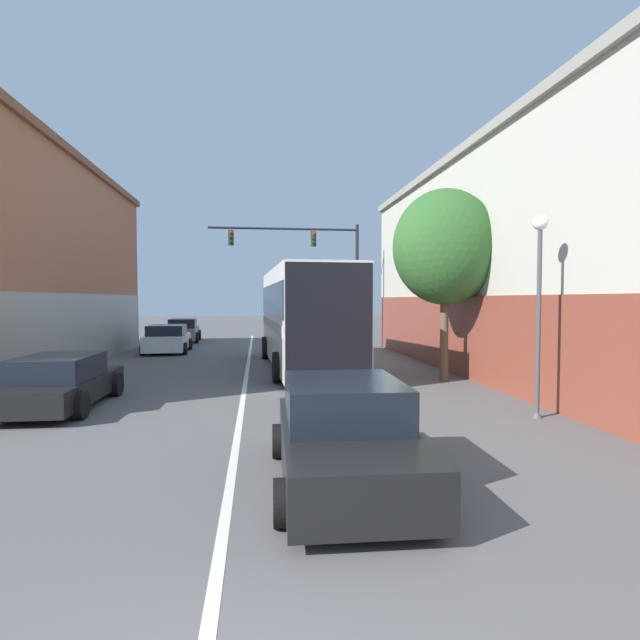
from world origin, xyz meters
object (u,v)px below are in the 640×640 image
object	(u,v)px
parked_car_left_mid	(167,339)
parked_car_left_far	(183,331)
traffic_signal_gantry	(315,259)
street_lamp	(539,293)
bus	(305,314)
street_tree_near	(445,248)
hatchback_foreground	(345,435)
parked_car_left_near	(61,383)

from	to	relation	value
parked_car_left_mid	parked_car_left_far	size ratio (longest dim) A/B	0.97
traffic_signal_gantry	street_lamp	world-z (taller)	traffic_signal_gantry
parked_car_left_far	traffic_signal_gantry	size ratio (longest dim) A/B	0.52
bus	street_tree_near	xyz separation A→B (m)	(4.28, -3.62, 2.25)
parked_car_left_mid	street_tree_near	size ratio (longest dim) A/B	0.65
bus	parked_car_left_far	bearing A→B (deg)	24.24
hatchback_foreground	street_lamp	xyz separation A→B (m)	(5.02, 3.37, 2.15)
street_lamp	street_tree_near	world-z (taller)	street_tree_near
bus	parked_car_left_mid	world-z (taller)	bus
hatchback_foreground	parked_car_left_near	distance (m)	8.44
parked_car_left_far	street_tree_near	world-z (taller)	street_tree_near
parked_car_left_far	hatchback_foreground	bearing A→B (deg)	-169.63
street_lamp	street_tree_near	size ratio (longest dim) A/B	0.73
bus	parked_car_left_near	xyz separation A→B (m)	(-6.67, -6.40, -1.50)
parked_car_left_mid	traffic_signal_gantry	size ratio (longest dim) A/B	0.51
parked_car_left_far	street_tree_near	xyz separation A→B (m)	(10.79, -16.57, 3.69)
parked_car_left_near	traffic_signal_gantry	bearing A→B (deg)	-28.81
parked_car_left_mid	street_tree_near	xyz separation A→B (m)	(10.66, -10.20, 3.72)
parked_car_left_mid	street_lamp	xyz separation A→B (m)	(10.85, -15.42, 2.17)
parked_car_left_near	traffic_signal_gantry	size ratio (longest dim) A/B	0.55
street_lamp	parked_car_left_near	bearing A→B (deg)	167.64
hatchback_foreground	parked_car_left_mid	distance (m)	19.67
hatchback_foreground	traffic_signal_gantry	size ratio (longest dim) A/B	0.52
hatchback_foreground	parked_car_left_mid	bearing A→B (deg)	18.67
parked_car_left_far	street_tree_near	bearing A→B (deg)	-149.89
street_tree_near	hatchback_foreground	bearing A→B (deg)	-119.33
parked_car_left_mid	bus	bearing A→B (deg)	-137.75
hatchback_foreground	bus	bearing A→B (deg)	-1.11
bus	traffic_signal_gantry	world-z (taller)	traffic_signal_gantry
street_tree_near	bus	bearing A→B (deg)	139.79
bus	parked_car_left_mid	distance (m)	9.27
hatchback_foreground	street_tree_near	xyz separation A→B (m)	(4.83, 8.59, 3.70)
parked_car_left_near	parked_car_left_far	world-z (taller)	parked_car_left_far
hatchback_foreground	street_tree_near	world-z (taller)	street_tree_near
parked_car_left_near	bus	bearing A→B (deg)	-45.23
parked_car_left_mid	parked_car_left_far	bearing A→B (deg)	-0.65
hatchback_foreground	parked_car_left_far	distance (m)	25.86
parked_car_left_mid	traffic_signal_gantry	world-z (taller)	traffic_signal_gantry
traffic_signal_gantry	street_tree_near	bearing A→B (deg)	-74.66
parked_car_left_near	parked_car_left_mid	xyz separation A→B (m)	(0.29, 12.98, 0.04)
parked_car_left_mid	street_lamp	bearing A→B (deg)	-146.72
hatchback_foreground	street_tree_near	distance (m)	10.53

